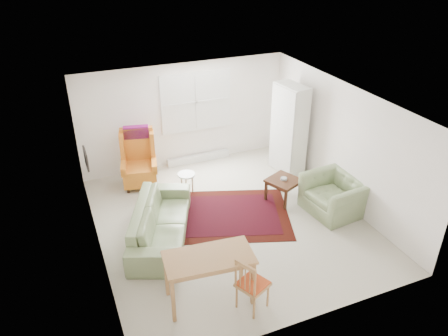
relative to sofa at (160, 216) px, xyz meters
name	(u,v)px	position (x,y,z in m)	size (l,w,h in m)	color
room	(227,160)	(1.40, 0.18, 0.78)	(5.04, 5.54, 2.51)	#BDB6A2
rug	(217,215)	(1.22, 0.26, -0.46)	(2.90, 1.87, 0.03)	black
sofa	(160,216)	(0.00, 0.00, 0.00)	(2.35, 0.92, 0.95)	#76895B
armchair	(335,192)	(3.48, -0.50, -0.03)	(1.15, 1.00, 0.89)	#76895B
wingback_chair	(138,160)	(0.07, 2.03, 0.18)	(0.75, 0.80, 1.31)	orange
coffee_table	(283,190)	(2.74, 0.26, -0.22)	(0.61, 0.61, 0.50)	#412314
stool	(187,184)	(0.92, 1.27, -0.22)	(0.38, 0.38, 0.51)	white
cabinet	(289,129)	(3.48, 1.40, 0.59)	(0.45, 0.85, 2.12)	white
desk	(209,278)	(0.26, -1.83, -0.05)	(1.33, 0.67, 0.84)	#B07C47
desk_chair	(253,283)	(0.80, -2.23, 0.00)	(0.41, 0.41, 0.95)	#B07C47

